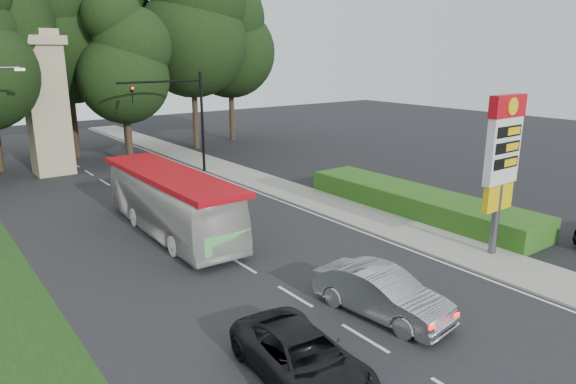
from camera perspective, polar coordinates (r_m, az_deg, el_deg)
ground at (r=16.18m, az=9.82°, el=-16.52°), size 120.00×120.00×0.00m
road_surface at (r=25.05m, az=-10.53°, el=-4.77°), size 14.00×80.00×0.02m
sidewalk_right at (r=29.55m, az=4.33°, el=-1.35°), size 3.00×80.00×0.12m
hedge at (r=28.84m, az=14.12°, el=-1.07°), size 3.00×14.00×1.20m
gas_station_pylon at (r=22.82m, az=22.75°, el=3.91°), size 2.10×0.45×6.85m
traffic_signal_mast at (r=37.05m, az=-11.39°, el=9.04°), size 6.10×0.35×7.20m
monument at (r=40.24m, az=-25.28°, el=8.99°), size 3.00×3.00×10.05m
tree_center_right at (r=45.72m, az=-23.73°, el=17.19°), size 9.24×9.24×18.15m
tree_east_near at (r=49.03m, az=-18.27°, el=15.89°), size 8.12×8.12×15.95m
tree_east_mid at (r=47.38m, az=-10.75°, el=18.44°), size 9.52×9.52×18.70m
tree_far_east at (r=51.48m, az=-6.53°, el=17.20°), size 8.68×8.68×17.05m
tree_monument_right at (r=41.11m, az=-17.91°, el=13.86°), size 6.72×6.72×13.20m
transit_bus at (r=25.16m, az=-12.84°, el=-1.21°), size 2.89×10.90×3.01m
sedan_silver at (r=17.50m, az=10.39°, el=-10.99°), size 2.25×4.99×1.59m
suv_charcoal at (r=14.21m, az=1.64°, el=-17.96°), size 2.70×5.06×1.35m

